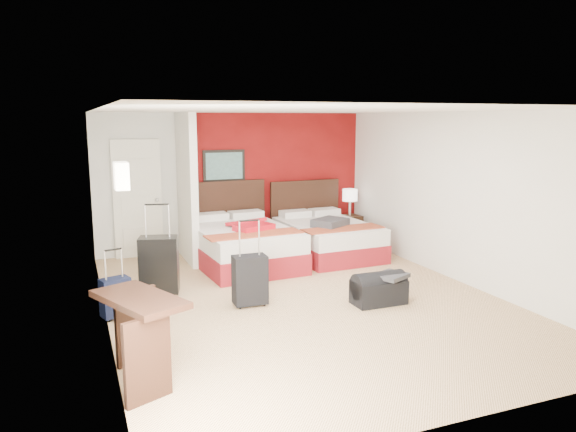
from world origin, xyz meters
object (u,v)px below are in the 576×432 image
suitcase_black (159,267)px  suitcase_navy (116,299)px  bed_right (328,239)px  nightstand (349,229)px  duffel_bag (379,291)px  suitcase_charcoal (250,282)px  bed_left (243,246)px  red_suitcase_open (250,225)px  desk (141,339)px  table_lamp (350,202)px

suitcase_black → suitcase_navy: bearing=-115.5°
suitcase_black → bed_right: bearing=35.2°
nightstand → duffel_bag: (-1.31, -3.31, -0.10)m
nightstand → duffel_bag: size_ratio=0.79×
suitcase_charcoal → bed_right: bearing=45.8°
bed_left → duffel_bag: size_ratio=3.07×
nightstand → duffel_bag: nightstand is taller
bed_left → suitcase_charcoal: bearing=-108.1°
bed_right → nightstand: (0.82, 0.72, -0.02)m
duffel_bag → suitcase_charcoal: bearing=160.8°
red_suitcase_open → suitcase_charcoal: 1.99m
bed_right → desk: desk is taller
suitcase_black → duffel_bag: bearing=-14.0°
suitcase_charcoal → duffel_bag: (1.59, -0.55, -0.14)m
duffel_bag → suitcase_black: bearing=150.8°
table_lamp → suitcase_navy: bearing=-150.4°
table_lamp → duffel_bag: 3.61m
red_suitcase_open → suitcase_navy: red_suitcase_open is taller
nightstand → desk: (-4.46, -4.37, 0.13)m
nightstand → suitcase_charcoal: size_ratio=0.87×
desk → suitcase_navy: bearing=69.2°
duffel_bag → red_suitcase_open: bearing=112.3°
bed_right → nightstand: 1.09m
bed_right → suitcase_black: 3.30m
suitcase_charcoal → bed_left: bearing=77.3°
table_lamp → suitcase_black: (-3.92, -1.85, -0.42)m
bed_left → bed_right: 1.59m
suitcase_navy → suitcase_black: bearing=31.7°
bed_right → table_lamp: 1.21m
nightstand → duffel_bag: 3.56m
bed_right → desk: (-3.64, -3.65, 0.12)m
bed_left → suitcase_black: size_ratio=2.72×
bed_right → duffel_bag: bearing=-103.5°
nightstand → suitcase_navy: 5.24m
suitcase_black → desk: bearing=-86.9°
bed_left → nightstand: (2.40, 0.79, -0.04)m
bed_left → desk: desk is taller
duffel_bag → suitcase_navy: bearing=167.5°
suitcase_black → table_lamp: bearing=40.5°
bed_left → table_lamp: (2.40, 0.79, 0.49)m
bed_left → suitcase_black: bearing=-148.9°
suitcase_black → duffel_bag: suitcase_black is taller
bed_left → desk: bearing=-123.8°
table_lamp → desk: table_lamp is taller
bed_right → desk: bearing=-137.7°
red_suitcase_open → desk: (-2.16, -3.48, -0.28)m
duffel_bag → desk: size_ratio=0.71×
bed_left → table_lamp: size_ratio=4.12×
bed_right → duffel_bag: size_ratio=2.82×
red_suitcase_open → suitcase_black: bearing=-167.5°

